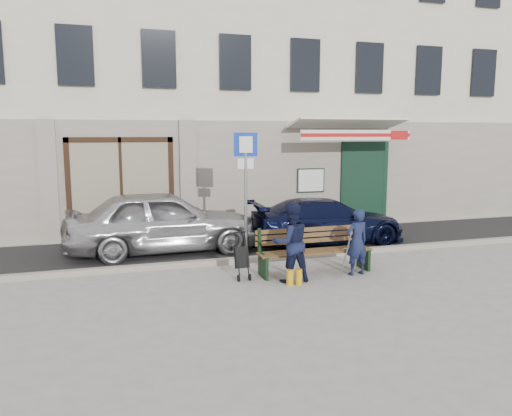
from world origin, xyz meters
name	(u,v)px	position (x,y,z in m)	size (l,w,h in m)	color
ground	(300,278)	(0.00, 0.00, 0.00)	(80.00, 80.00, 0.00)	#9E9991
asphalt_lane	(255,245)	(0.00, 3.10, 0.01)	(60.00, 3.20, 0.01)	#282828
curb	(275,257)	(0.00, 1.50, 0.06)	(60.00, 0.18, 0.12)	#9E9384
building	(209,71)	(0.01, 8.45, 4.97)	(20.00, 8.27, 10.00)	beige
car_silver	(163,221)	(-2.34, 3.00, 0.77)	(1.81, 4.49, 1.53)	#B8B8BD
car_navy	(327,221)	(1.86, 2.77, 0.59)	(1.66, 4.07, 1.18)	black
parking_sign	(246,174)	(-0.58, 1.89, 1.94)	(0.53, 0.12, 2.87)	gray
bench	(313,251)	(0.39, 0.30, 0.46)	(2.40, 1.17, 0.98)	brown
man	(357,242)	(1.18, -0.09, 0.68)	(0.49, 0.32, 1.35)	#161D3C
woman	(291,243)	(-0.27, -0.14, 0.77)	(0.75, 0.58, 1.54)	#131734
stroller	(242,258)	(-1.12, 0.33, 0.41)	(0.28, 0.39, 0.92)	black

